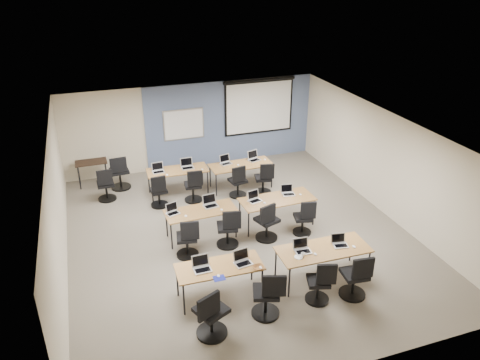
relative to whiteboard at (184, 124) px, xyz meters
name	(u,v)px	position (x,y,z in m)	size (l,w,h in m)	color
floor	(239,234)	(0.30, -4.43, -1.45)	(8.00, 9.00, 0.02)	#6B6354
ceiling	(239,131)	(0.30, -4.43, 1.25)	(8.00, 9.00, 0.02)	white
wall_back	(193,126)	(0.30, 0.07, -0.10)	(8.00, 0.04, 2.70)	beige
wall_front	(335,309)	(0.30, -8.93, -0.10)	(8.00, 0.04, 2.70)	beige
wall_left	(57,213)	(-3.70, -4.43, -0.10)	(0.04, 9.00, 2.70)	beige
wall_right	(385,163)	(4.30, -4.43, -0.10)	(0.04, 9.00, 2.70)	beige
blue_accent_panel	(231,122)	(1.55, 0.04, -0.10)	(5.50, 0.04, 2.70)	#3D5977
whiteboard	(184,124)	(0.00, 0.00, 0.00)	(1.28, 0.03, 0.98)	#B6B6B6
projector_screen	(259,104)	(2.50, -0.02, 0.44)	(2.40, 0.10, 1.82)	black
training_table_front_left	(219,268)	(-0.81, -6.49, -0.77)	(1.70, 0.71, 0.73)	#98602B
training_table_front_right	(323,250)	(1.40, -6.61, -0.76)	(1.93, 0.80, 0.73)	brown
training_table_mid_left	(201,212)	(-0.59, -4.22, -0.77)	(1.69, 0.70, 0.73)	olive
training_table_mid_right	(277,200)	(1.37, -4.26, -0.76)	(1.87, 0.78, 0.73)	brown
training_table_back_left	(178,171)	(-0.61, -1.73, -0.77)	(1.71, 0.71, 0.73)	#9D6639
training_table_back_right	(241,166)	(1.21, -1.96, -0.76)	(1.82, 0.76, 0.73)	brown
laptop_0	(202,266)	(-1.15, -6.46, -0.66)	(0.34, 0.29, 0.26)	#B1B1B5
mouse_0	(218,276)	(-0.91, -6.79, -0.71)	(0.06, 0.09, 0.03)	white
task_chair_0	(211,317)	(-1.27, -7.48, -1.02)	(0.61, 0.57, 1.05)	black
laptop_1	(242,260)	(-0.34, -6.52, -0.66)	(0.33, 0.28, 0.25)	#BCBCC0
mouse_1	(261,267)	(-0.06, -6.80, -0.71)	(0.06, 0.09, 0.03)	white
task_chair_1	(268,298)	(-0.12, -7.32, -1.03)	(0.56, 0.54, 1.02)	black
laptop_2	(302,248)	(0.95, -6.53, -0.66)	(0.33, 0.28, 0.25)	#A3A3A9
mouse_2	(315,254)	(1.14, -6.74, -0.71)	(0.06, 0.10, 0.04)	white
task_chair_2	(320,285)	(1.00, -7.28, -1.05)	(0.49, 0.48, 0.96)	black
laptop_3	(340,243)	(1.78, -6.59, -0.66)	(0.30, 0.26, 0.23)	silver
mouse_3	(354,247)	(2.02, -6.77, -0.71)	(0.06, 0.10, 0.04)	white
task_chair_3	(356,279)	(1.73, -7.37, -1.03)	(0.53, 0.53, 1.01)	black
laptop_4	(172,211)	(-1.24, -4.12, -0.66)	(0.30, 0.26, 0.23)	#ADADAD
mouse_4	(186,216)	(-0.98, -4.38, -0.71)	(0.06, 0.10, 0.04)	white
task_chair_4	(188,241)	(-1.08, -4.93, -1.04)	(0.51, 0.51, 0.99)	black
laptop_5	(210,203)	(-0.30, -4.06, -0.66)	(0.34, 0.29, 0.26)	silver
mouse_5	(222,210)	(-0.11, -4.37, -0.71)	(0.06, 0.09, 0.03)	white
task_chair_5	(229,231)	(-0.09, -4.82, -1.04)	(0.52, 0.52, 1.00)	black
laptop_6	(254,198)	(0.79, -4.16, -0.66)	(0.32, 0.27, 0.24)	#BCBCBC
mouse_6	(264,203)	(0.98, -4.38, -0.71)	(0.06, 0.10, 0.04)	white
task_chair_6	(267,224)	(0.86, -4.85, -1.03)	(0.56, 0.54, 1.02)	black
laptop_7	(288,192)	(1.72, -4.12, -0.66)	(0.31, 0.26, 0.24)	#A9A9A9
mouse_7	(300,194)	(2.00, -4.26, -0.71)	(0.05, 0.09, 0.03)	white
task_chair_7	(304,220)	(1.81, -4.92, -1.06)	(0.46, 0.46, 0.95)	black
laptop_8	(158,170)	(-1.15, -1.68, -0.66)	(0.33, 0.28, 0.25)	silver
mouse_8	(167,175)	(-0.96, -2.00, -0.71)	(0.06, 0.10, 0.04)	white
task_chair_8	(159,194)	(-1.28, -2.37, -1.05)	(0.48, 0.48, 0.96)	black
laptop_9	(187,165)	(-0.31, -1.67, -0.65)	(0.35, 0.30, 0.27)	#B7B7BB
mouse_9	(202,169)	(0.05, -1.95, -0.71)	(0.06, 0.09, 0.03)	white
task_chair_9	(194,188)	(-0.32, -2.38, -1.05)	(0.50, 0.50, 0.98)	black
laptop_10	(225,161)	(0.81, -1.74, -0.66)	(0.33, 0.28, 0.25)	silver
mouse_10	(238,165)	(1.11, -2.00, -0.71)	(0.06, 0.10, 0.04)	white
task_chair_10	(238,184)	(0.93, -2.51, -1.05)	(0.50, 0.50, 0.98)	black
laptop_11	(254,158)	(1.68, -1.76, -0.65)	(0.35, 0.30, 0.27)	#B6B6BB
mouse_11	(265,160)	(1.99, -1.88, -0.71)	(0.06, 0.09, 0.03)	white
task_chair_11	(264,181)	(1.69, -2.57, -1.05)	(0.49, 0.49, 0.98)	black
blue_mousepad	(219,278)	(-0.92, -6.85, -0.72)	(0.22, 0.18, 0.01)	navy
snack_bowl	(258,268)	(-0.11, -6.81, -0.69)	(0.21, 0.21, 0.05)	brown
snack_plate	(299,257)	(0.78, -6.72, -0.71)	(0.18, 0.18, 0.01)	white
coffee_cup	(303,255)	(0.87, -6.73, -0.67)	(0.08, 0.08, 0.07)	white
utility_table	(91,165)	(-2.89, -0.38, -0.80)	(0.90, 0.50, 0.75)	black
spare_chair_a	(120,175)	(-2.16, -0.91, -1.01)	(0.58, 0.58, 1.05)	black
spare_chair_b	(106,187)	(-2.60, -1.53, -1.04)	(0.50, 0.50, 0.99)	black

